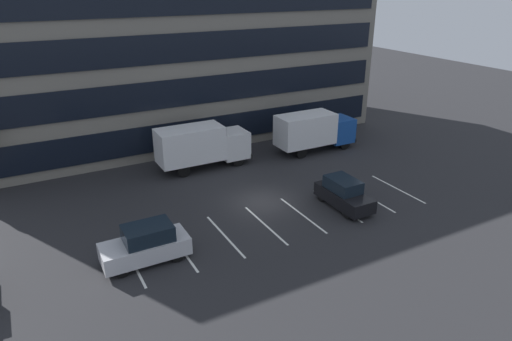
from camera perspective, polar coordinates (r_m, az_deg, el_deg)
name	(u,v)px	position (r m, az deg, el deg)	size (l,w,h in m)	color
ground_plane	(262,202)	(31.81, 0.75, -3.90)	(120.00, 120.00, 0.00)	#262628
office_building	(171,59)	(45.48, -10.59, 13.52)	(37.69, 14.01, 14.40)	slate
lot_markings	(284,220)	(29.58, 3.55, -6.15)	(19.74, 5.40, 0.01)	silver
box_truck_white	(202,145)	(36.97, -6.80, 3.22)	(7.61, 2.52, 3.53)	white
box_truck_blue	(314,130)	(40.83, 7.28, 5.06)	(7.47, 2.47, 3.46)	#194799
suv_silver	(146,244)	(25.77, -13.58, -8.95)	(4.70, 1.99, 2.13)	silver
suv_black	(344,194)	(31.30, 10.89, -2.86)	(1.86, 4.40, 1.99)	black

